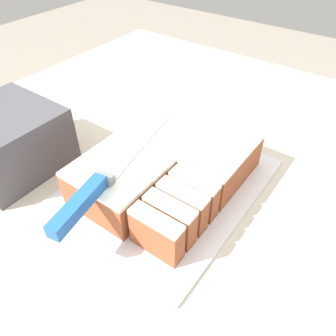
# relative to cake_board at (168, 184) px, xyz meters

# --- Properties ---
(countertop) EXTENTS (1.40, 1.10, 0.95)m
(countertop) POSITION_rel_cake_board_xyz_m (-0.05, 0.06, -0.48)
(countertop) COLOR beige
(countertop) RESTS_ON ground_plane
(cake_board) EXTENTS (0.38, 0.31, 0.01)m
(cake_board) POSITION_rel_cake_board_xyz_m (0.00, 0.00, 0.00)
(cake_board) COLOR silver
(cake_board) RESTS_ON countertop
(cake) EXTENTS (0.31, 0.24, 0.07)m
(cake) POSITION_rel_cake_board_xyz_m (0.01, 0.00, 0.04)
(cake) COLOR #994C2D
(cake) RESTS_ON cake_board
(knife) EXTENTS (0.34, 0.09, 0.02)m
(knife) POSITION_rel_cake_board_xyz_m (-0.14, 0.03, 0.09)
(knife) COLOR silver
(knife) RESTS_ON cake
(storage_box) EXTENTS (0.19, 0.19, 0.12)m
(storage_box) POSITION_rel_cake_board_xyz_m (-0.13, 0.29, 0.06)
(storage_box) COLOR #47474C
(storage_box) RESTS_ON countertop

